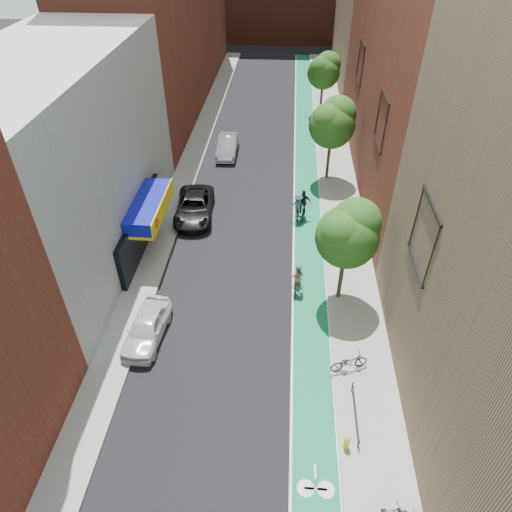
% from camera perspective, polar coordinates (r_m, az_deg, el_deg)
% --- Properties ---
extents(ground, '(160.00, 160.00, 0.00)m').
position_cam_1_polar(ground, '(20.85, -4.68, -23.81)').
color(ground, black).
rests_on(ground, ground).
extents(bike_lane, '(2.00, 68.00, 0.01)m').
position_cam_1_polar(bike_lane, '(39.98, 6.30, 11.03)').
color(bike_lane, '#126A48').
rests_on(bike_lane, ground).
extents(sidewalk_left, '(2.00, 68.00, 0.15)m').
position_cam_1_polar(sidewalk_left, '(40.75, -8.17, 11.54)').
color(sidewalk_left, gray).
rests_on(sidewalk_left, ground).
extents(sidewalk_right, '(3.00, 68.00, 0.15)m').
position_cam_1_polar(sidewalk_right, '(40.13, 9.93, 10.90)').
color(sidewalk_right, gray).
rests_on(sidewalk_right, ground).
extents(building_left_white, '(8.00, 20.00, 12.00)m').
position_cam_1_polar(building_left_white, '(29.65, -23.29, 10.69)').
color(building_left_white, silver).
rests_on(building_left_white, ground).
extents(building_right_mid_red, '(8.00, 28.00, 22.00)m').
position_cam_1_polar(building_right_mid_red, '(37.49, 21.20, 25.03)').
color(building_right_mid_red, maroon).
rests_on(building_right_mid_red, ground).
extents(tree_near, '(3.40, 3.36, 6.42)m').
position_cam_1_polar(tree_near, '(24.08, 11.50, 2.89)').
color(tree_near, '#332619').
rests_on(tree_near, ground).
extents(tree_mid, '(3.55, 3.53, 6.74)m').
position_cam_1_polar(tree_mid, '(36.25, 9.60, 16.25)').
color(tree_mid, '#332619').
rests_on(tree_mid, ground).
extents(tree_far, '(3.30, 3.25, 6.21)m').
position_cam_1_polar(tree_far, '(49.56, 8.52, 22.02)').
color(tree_far, '#332619').
rests_on(tree_far, ground).
extents(parked_car_white, '(2.03, 4.40, 1.46)m').
position_cam_1_polar(parked_car_white, '(24.66, -13.50, -8.66)').
color(parked_car_white, silver).
rests_on(parked_car_white, ground).
extents(parked_car_black, '(3.00, 5.73, 1.54)m').
position_cam_1_polar(parked_car_black, '(33.15, -7.71, 6.12)').
color(parked_car_black, black).
rests_on(parked_car_black, ground).
extents(parked_car_silver, '(1.77, 4.79, 1.57)m').
position_cam_1_polar(parked_car_silver, '(41.64, -3.60, 13.56)').
color(parked_car_silver, '#989AA0').
rests_on(parked_car_silver, ground).
extents(cyclist_lane_near, '(0.91, 1.56, 1.97)m').
position_cam_1_polar(cyclist_lane_near, '(26.47, 5.16, -3.12)').
color(cyclist_lane_near, black).
rests_on(cyclist_lane_near, ground).
extents(cyclist_lane_mid, '(1.11, 1.72, 2.20)m').
position_cam_1_polar(cyclist_lane_mid, '(32.80, 5.91, 6.09)').
color(cyclist_lane_mid, black).
rests_on(cyclist_lane_mid, ground).
extents(cyclist_lane_far, '(1.10, 1.72, 2.05)m').
position_cam_1_polar(cyclist_lane_far, '(32.48, 5.23, 5.88)').
color(cyclist_lane_far, black).
rests_on(cyclist_lane_far, ground).
extents(parked_bike_far, '(2.02, 1.24, 1.00)m').
position_cam_1_polar(parked_bike_far, '(23.09, 11.56, -12.84)').
color(parked_bike_far, black).
rests_on(parked_bike_far, sidewalk_right).
extents(fire_hydrant, '(0.26, 0.26, 0.74)m').
position_cam_1_polar(fire_hydrant, '(20.84, 11.29, -21.86)').
color(fire_hydrant, yellow).
rests_on(fire_hydrant, sidewalk_right).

